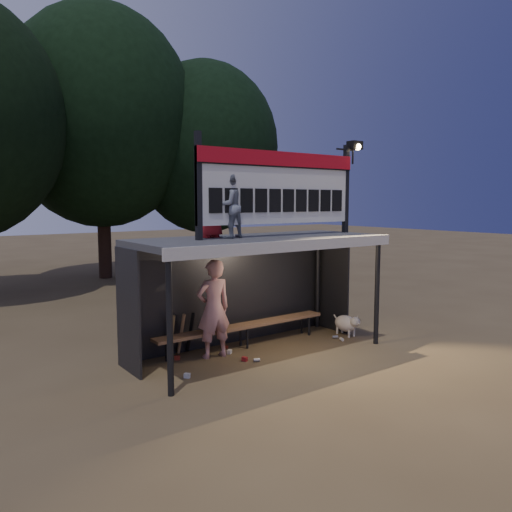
{
  "coord_description": "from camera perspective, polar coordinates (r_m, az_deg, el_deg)",
  "views": [
    {
      "loc": [
        -5.76,
        -7.7,
        3.01
      ],
      "look_at": [
        0.2,
        0.4,
        1.9
      ],
      "focal_mm": 35.0,
      "sensor_mm": 36.0,
      "label": 1
    }
  ],
  "objects": [
    {
      "name": "dugout_shelter",
      "position": [
        9.88,
        -0.4,
        -0.47
      ],
      "size": [
        5.1,
        2.08,
        2.32
      ],
      "color": "#3D3D3F",
      "rests_on": "ground"
    },
    {
      "name": "child_a",
      "position": [
        9.28,
        -3.15,
        5.75
      ],
      "size": [
        0.68,
        0.59,
        1.2
      ],
      "primitive_type": "imported",
      "rotation": [
        0.0,
        0.0,
        3.4
      ],
      "color": "slate",
      "rests_on": "dugout_shelter"
    },
    {
      "name": "tree_right",
      "position": [
        21.25,
        -5.87,
        12.15
      ],
      "size": [
        6.08,
        6.08,
        8.72
      ],
      "color": "black",
      "rests_on": "ground"
    },
    {
      "name": "tree_mid",
      "position": [
        20.6,
        -17.35,
        14.83
      ],
      "size": [
        7.22,
        7.22,
        10.36
      ],
      "color": "black",
      "rests_on": "ground"
    },
    {
      "name": "player",
      "position": [
        9.66,
        -4.88,
        -6.02
      ],
      "size": [
        0.73,
        0.51,
        1.91
      ],
      "primitive_type": "imported",
      "rotation": [
        0.0,
        0.0,
        3.06
      ],
      "color": "silver",
      "rests_on": "ground"
    },
    {
      "name": "bench",
      "position": [
        10.38,
        -1.39,
        -8.07
      ],
      "size": [
        4.0,
        0.35,
        0.48
      ],
      "color": "#886040",
      "rests_on": "ground"
    },
    {
      "name": "scoreboard_assembly",
      "position": [
        9.96,
        3.09,
        8.1
      ],
      "size": [
        4.1,
        0.27,
        1.99
      ],
      "color": "black",
      "rests_on": "dugout_shelter"
    },
    {
      "name": "ground",
      "position": [
        10.07,
        0.44,
        -11.08
      ],
      "size": [
        80.0,
        80.0,
        0.0
      ],
      "primitive_type": "plane",
      "color": "#4E3D27",
      "rests_on": "ground"
    },
    {
      "name": "child_b",
      "position": [
        9.44,
        -5.16,
        5.44
      ],
      "size": [
        0.56,
        0.38,
        1.1
      ],
      "primitive_type": "imported",
      "rotation": [
        0.0,
        0.0,
        3.2
      ],
      "color": "#AB1A1F",
      "rests_on": "dugout_shelter"
    },
    {
      "name": "dog",
      "position": [
        11.47,
        10.35,
        -7.58
      ],
      "size": [
        0.36,
        0.81,
        0.49
      ],
      "color": "beige",
      "rests_on": "ground"
    },
    {
      "name": "litter",
      "position": [
        10.0,
        -0.49,
        -11.0
      ],
      "size": [
        3.94,
        1.18,
        0.08
      ],
      "color": "#A12A1B",
      "rests_on": "ground"
    },
    {
      "name": "bats",
      "position": [
        9.95,
        -8.54,
        -8.8
      ],
      "size": [
        0.48,
        0.33,
        0.84
      ],
      "color": "olive",
      "rests_on": "ground"
    }
  ]
}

